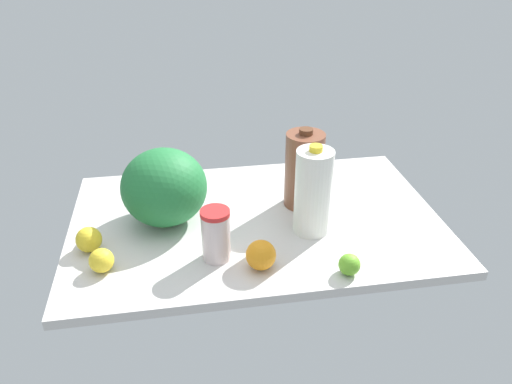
% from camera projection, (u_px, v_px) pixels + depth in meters
% --- Properties ---
extents(countertop, '(1.20, 0.76, 0.03)m').
position_uv_depth(countertop, '(256.00, 222.00, 1.65)').
color(countertop, silver).
rests_on(countertop, ground).
extents(watermelon, '(0.27, 0.27, 0.25)m').
position_uv_depth(watermelon, '(164.00, 187.00, 1.57)').
color(watermelon, '#227438').
rests_on(watermelon, countertop).
extents(chocolate_milk_jug, '(0.13, 0.13, 0.28)m').
position_uv_depth(chocolate_milk_jug, '(304.00, 170.00, 1.66)').
color(chocolate_milk_jug, brown).
rests_on(chocolate_milk_jug, countertop).
extents(tumbler_cup, '(0.08, 0.08, 0.16)m').
position_uv_depth(tumbler_cup, '(216.00, 235.00, 1.42)').
color(tumbler_cup, beige).
rests_on(tumbler_cup, countertop).
extents(milk_jug, '(0.11, 0.11, 0.29)m').
position_uv_depth(milk_jug, '(313.00, 192.00, 1.51)').
color(milk_jug, white).
rests_on(milk_jug, countertop).
extents(lemon_beside_bowl, '(0.07, 0.07, 0.07)m').
position_uv_depth(lemon_beside_bowl, '(101.00, 261.00, 1.39)').
color(lemon_beside_bowl, yellow).
rests_on(lemon_beside_bowl, countertop).
extents(lime_by_jug, '(0.06, 0.06, 0.06)m').
position_uv_depth(lime_by_jug, '(349.00, 264.00, 1.38)').
color(lime_by_jug, '#6BB82E').
rests_on(lime_by_jug, countertop).
extents(lemon_far_back, '(0.08, 0.08, 0.08)m').
position_uv_depth(lemon_far_back, '(89.00, 240.00, 1.47)').
color(lemon_far_back, yellow).
rests_on(lemon_far_back, countertop).
extents(orange_near_front, '(0.09, 0.09, 0.09)m').
position_uv_depth(orange_near_front, '(261.00, 255.00, 1.40)').
color(orange_near_front, orange).
rests_on(orange_near_front, countertop).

